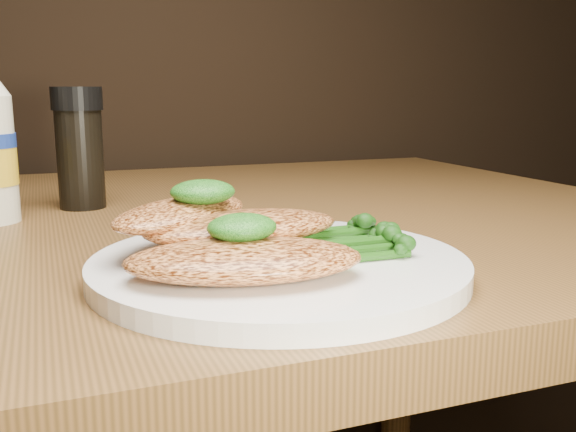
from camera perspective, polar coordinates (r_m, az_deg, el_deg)
name	(u,v)px	position (r m, az deg, el deg)	size (l,w,h in m)	color
plate	(279,266)	(0.46, -0.80, -4.43)	(0.27, 0.27, 0.01)	white
chicken_front	(244,260)	(0.40, -3.88, -3.88)	(0.15, 0.08, 0.02)	#E88D49
chicken_mid	(243,227)	(0.46, -4.01, -0.97)	(0.14, 0.07, 0.02)	#E88D49
chicken_back	(182,213)	(0.48, -9.35, 0.23)	(0.13, 0.07, 0.02)	#E88D49
pesto_front	(242,227)	(0.41, -4.09, -1.00)	(0.05, 0.04, 0.02)	black
pesto_back	(203,192)	(0.47, -7.55, 2.12)	(0.05, 0.04, 0.02)	black
broccolini_bundle	(327,238)	(0.47, 3.48, -1.96)	(0.13, 0.10, 0.02)	#1B4C10
pepper_grinder	(80,148)	(0.75, -17.91, 5.71)	(0.05, 0.05, 0.13)	black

